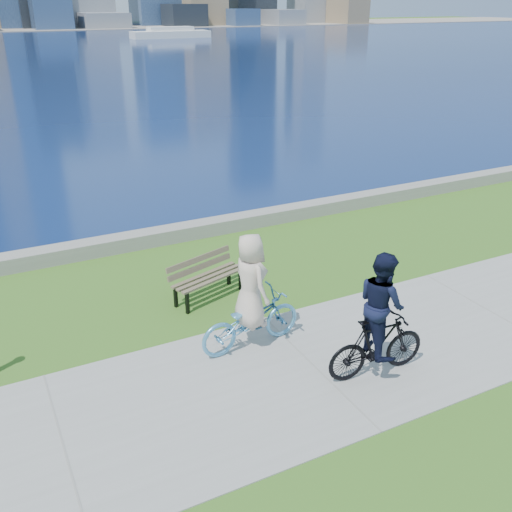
{
  "coord_description": "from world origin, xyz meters",
  "views": [
    {
      "loc": [
        -4.38,
        -6.5,
        5.51
      ],
      "look_at": [
        0.06,
        2.22,
        1.1
      ],
      "focal_mm": 40.0,
      "sensor_mm": 36.0,
      "label": 1
    }
  ],
  "objects": [
    {
      "name": "ground",
      "position": [
        0.0,
        0.0,
        0.0
      ],
      "size": [
        320.0,
        320.0,
        0.0
      ],
      "primitive_type": "plane",
      "color": "#315E18",
      "rests_on": "ground"
    },
    {
      "name": "park_bench",
      "position": [
        -0.64,
        3.07,
        0.51
      ],
      "size": [
        1.7,
        1.02,
        0.83
      ],
      "rotation": [
        0.0,
        0.0,
        0.32
      ],
      "color": "black",
      "rests_on": "ground"
    },
    {
      "name": "ferry_far",
      "position": [
        27.06,
        84.74,
        0.69
      ],
      "size": [
        12.27,
        3.51,
        1.67
      ],
      "color": "silver",
      "rests_on": "ground"
    },
    {
      "name": "concrete_path",
      "position": [
        0.0,
        0.0,
        0.01
      ],
      "size": [
        80.0,
        3.5,
        0.02
      ],
      "primitive_type": "cube",
      "color": "gray",
      "rests_on": "ground"
    },
    {
      "name": "cyclist_woman",
      "position": [
        -0.65,
        1.03,
        0.79
      ],
      "size": [
        0.8,
        1.93,
        2.07
      ],
      "rotation": [
        0.0,
        0.0,
        1.65
      ],
      "color": "#549ECD",
      "rests_on": "ground"
    },
    {
      "name": "seawall",
      "position": [
        0.0,
        6.2,
        0.17
      ],
      "size": [
        90.0,
        0.5,
        0.35
      ],
      "primitive_type": "cube",
      "color": "gray",
      "rests_on": "ground"
    },
    {
      "name": "cyclist_man",
      "position": [
        0.76,
        -0.59,
        0.91
      ],
      "size": [
        0.69,
        1.74,
        2.11
      ],
      "rotation": [
        0.0,
        0.0,
        1.49
      ],
      "color": "black",
      "rests_on": "ground"
    }
  ]
}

